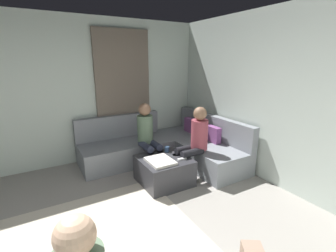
{
  "coord_description": "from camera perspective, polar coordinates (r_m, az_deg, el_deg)",
  "views": [
    {
      "loc": [
        1.74,
        -0.31,
        1.94
      ],
      "look_at": [
        -1.63,
        1.63,
        0.85
      ],
      "focal_mm": 25.5,
      "sensor_mm": 36.0,
      "label": 1
    }
  ],
  "objects": [
    {
      "name": "ottoman",
      "position": [
        3.92,
        -0.95,
        -10.57
      ],
      "size": [
        0.76,
        0.76,
        0.42
      ],
      "primitive_type": "cube",
      "color": "#333338",
      "rests_on": "ground_plane"
    },
    {
      "name": "coffee_mug",
      "position": [
        4.07,
        -0.26,
        -5.57
      ],
      "size": [
        0.08,
        0.08,
        0.1
      ],
      "primitive_type": "cylinder",
      "color": "#334C72",
      "rests_on": "ottoman"
    },
    {
      "name": "folded_blanket",
      "position": [
        3.69,
        -1.86,
        -8.37
      ],
      "size": [
        0.44,
        0.36,
        0.04
      ],
      "primitive_type": "cube",
      "color": "white",
      "rests_on": "ottoman"
    },
    {
      "name": "person_on_couch_side",
      "position": [
        4.25,
        -4.91,
        -1.99
      ],
      "size": [
        0.6,
        0.3,
        1.2
      ],
      "rotation": [
        0.0,
        0.0,
        -1.57
      ],
      "color": "#2D3347",
      "rests_on": "ground_plane"
    },
    {
      "name": "sectional_couch",
      "position": [
        4.71,
        -0.13,
        -4.99
      ],
      "size": [
        2.1,
        2.55,
        0.87
      ],
      "color": "gray",
      "rests_on": "ground_plane"
    },
    {
      "name": "wall_back",
      "position": [
        3.74,
        31.54,
        4.25
      ],
      "size": [
        6.0,
        0.12,
        2.7
      ],
      "primitive_type": "cube",
      "color": "silver",
      "rests_on": "ground_plane"
    },
    {
      "name": "person_on_couch_back",
      "position": [
        3.97,
        6.35,
        -3.28
      ],
      "size": [
        0.3,
        0.6,
        1.2
      ],
      "rotation": [
        0.0,
        0.0,
        3.14
      ],
      "color": "black",
      "rests_on": "ground_plane"
    },
    {
      "name": "wall_left",
      "position": [
        4.73,
        -26.13,
        6.9
      ],
      "size": [
        0.12,
        6.0,
        2.7
      ],
      "primitive_type": "cube",
      "color": "silver",
      "rests_on": "ground_plane"
    },
    {
      "name": "game_remote",
      "position": [
        3.79,
        3.31,
        -7.85
      ],
      "size": [
        0.05,
        0.15,
        0.02
      ],
      "primitive_type": "cube",
      "color": "white",
      "rests_on": "ottoman"
    },
    {
      "name": "curtain_panel",
      "position": [
        4.9,
        -10.55,
        7.31
      ],
      "size": [
        0.06,
        1.1,
        2.5
      ],
      "primitive_type": "cube",
      "color": "#726659",
      "rests_on": "ground_plane"
    }
  ]
}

